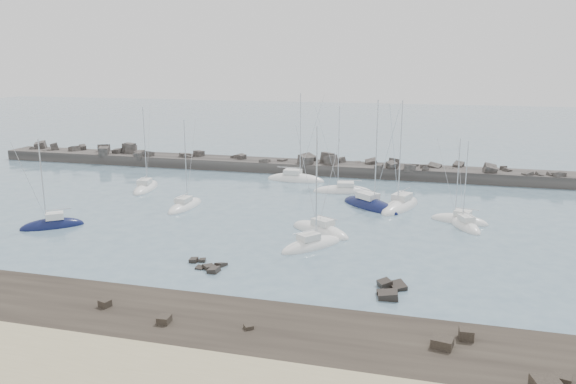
% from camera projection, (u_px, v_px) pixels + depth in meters
% --- Properties ---
extents(ground, '(400.00, 400.00, 0.00)m').
position_uv_depth(ground, '(273.00, 240.00, 61.52)').
color(ground, slate).
rests_on(ground, ground).
extents(rock_shelf, '(140.00, 12.00, 1.95)m').
position_uv_depth(rock_shelf, '(189.00, 331.00, 40.83)').
color(rock_shelf, black).
rests_on(rock_shelf, ground).
extents(rock_cluster_near, '(4.01, 3.24, 1.04)m').
position_uv_depth(rock_cluster_near, '(209.00, 268.00, 53.31)').
color(rock_cluster_near, black).
rests_on(rock_cluster_near, ground).
extents(rock_cluster_far, '(2.80, 4.12, 1.23)m').
position_uv_depth(rock_cluster_far, '(390.00, 291.00, 47.59)').
color(rock_cluster_far, black).
rests_on(rock_cluster_far, ground).
extents(breakwater, '(115.00, 7.08, 5.12)m').
position_uv_depth(breakwater, '(292.00, 169.00, 99.11)').
color(breakwater, '#302D2A').
rests_on(breakwater, ground).
extents(sailboat_1, '(4.11, 8.81, 13.44)m').
position_uv_depth(sailboat_1, '(146.00, 188.00, 85.45)').
color(sailboat_1, white).
rests_on(sailboat_1, ground).
extents(sailboat_2, '(6.92, 6.15, 11.57)m').
position_uv_depth(sailboat_2, '(52.00, 226.00, 66.15)').
color(sailboat_2, '#0E143D').
rests_on(sailboat_2, ground).
extents(sailboat_3, '(3.01, 8.12, 12.59)m').
position_uv_depth(sailboat_3, '(185.00, 207.00, 74.95)').
color(sailboat_3, white).
rests_on(sailboat_3, ground).
extents(sailboat_4, '(9.78, 3.38, 15.27)m').
position_uv_depth(sailboat_4, '(295.00, 180.00, 91.52)').
color(sailboat_4, white).
rests_on(sailboat_4, ground).
extents(sailboat_5, '(8.42, 6.39, 13.16)m').
position_uv_depth(sailboat_5, '(320.00, 231.00, 64.21)').
color(sailboat_5, white).
rests_on(sailboat_5, ground).
extents(sailboat_6, '(6.12, 10.21, 15.46)m').
position_uv_depth(sailboat_6, '(400.00, 207.00, 74.73)').
color(sailboat_6, white).
rests_on(sailboat_6, ground).
extents(sailboat_7, '(6.66, 7.54, 12.30)m').
position_uv_depth(sailboat_7, '(311.00, 246.00, 59.13)').
color(sailboat_7, white).
rests_on(sailboat_7, ground).
extents(sailboat_8, '(9.51, 8.51, 15.51)m').
position_uv_depth(sailboat_8, '(370.00, 206.00, 75.07)').
color(sailboat_8, '#0E143D').
rests_on(sailboat_8, ground).
extents(sailboat_9, '(7.24, 3.91, 11.09)m').
position_uv_depth(sailboat_9, '(459.00, 221.00, 68.28)').
color(sailboat_9, white).
rests_on(sailboat_9, ground).
extents(sailboat_10, '(4.77, 7.14, 11.00)m').
position_uv_depth(sailboat_10, '(465.00, 226.00, 66.28)').
color(sailboat_10, white).
rests_on(sailboat_10, ground).
extents(sailboat_13, '(9.11, 4.46, 13.70)m').
position_uv_depth(sailboat_13, '(343.00, 191.00, 83.63)').
color(sailboat_13, white).
rests_on(sailboat_13, ground).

